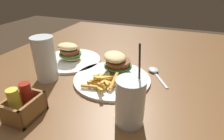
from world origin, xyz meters
TOP-DOWN VIEW (x-y plane):
  - dining_table at (0.00, 0.00)m, footprint 1.61×1.09m
  - meal_plate_near at (0.01, -0.06)m, footprint 0.29×0.29m
  - beer_glass at (-0.09, 0.17)m, footprint 0.08×0.08m
  - juice_glass at (-0.20, -0.18)m, footprint 0.08×0.08m
  - spoon at (0.11, -0.19)m, footprint 0.15×0.10m
  - meal_plate_far at (0.08, 0.18)m, footprint 0.27×0.27m
  - condiment_caddy at (-0.29, 0.10)m, footprint 0.10×0.08m

SIDE VIEW (x-z plane):
  - dining_table at x=0.00m, z-range 0.29..1.06m
  - spoon at x=0.11m, z-range 0.77..0.78m
  - meal_plate_far at x=0.08m, z-range 0.75..0.84m
  - meal_plate_near at x=0.01m, z-range 0.75..0.84m
  - condiment_caddy at x=-0.29m, z-range 0.76..0.85m
  - juice_glass at x=-0.20m, z-range 0.72..0.94m
  - beer_glass at x=-0.09m, z-range 0.76..0.93m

